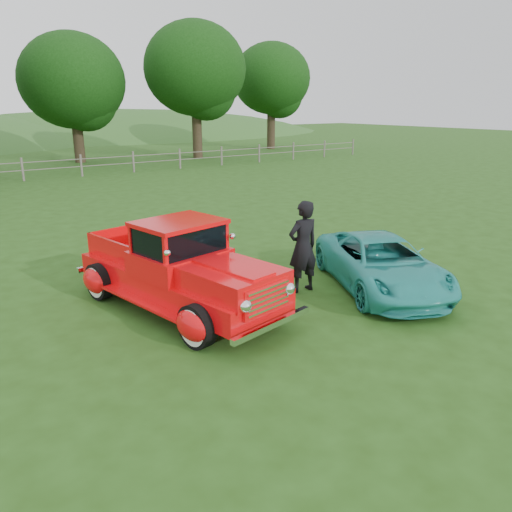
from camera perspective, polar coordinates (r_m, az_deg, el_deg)
ground at (r=8.79m, az=4.30°, el=-9.10°), size 140.00×140.00×0.00m
fence_line at (r=28.69m, az=-25.13°, el=8.95°), size 48.00×0.12×1.20m
tree_near_east at (r=36.49m, az=-20.24°, el=18.25°), size 6.80×6.80×8.33m
tree_mid_east at (r=37.74m, az=-6.99°, el=20.46°), size 7.20×7.20×9.44m
tree_far_east at (r=45.13m, az=1.78°, el=19.59°), size 6.60×6.60×8.86m
red_pickup at (r=9.72m, az=-8.81°, el=-1.58°), size 2.91×5.22×1.78m
teal_sedan at (r=11.06m, az=14.15°, el=-0.84°), size 3.42×4.50×1.14m
man at (r=10.52m, az=5.39°, el=1.06°), size 0.74×0.51×1.97m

